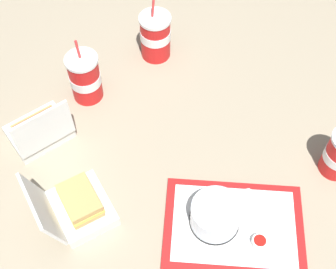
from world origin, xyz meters
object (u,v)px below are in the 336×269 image
Objects in this scene: clamshell_sandwich_back at (78,206)px; soda_cup_center at (155,36)px; cake_container at (215,215)px; clamshell_hotdog_front at (39,130)px; ketchup_cup at (259,242)px; soda_cup_left at (85,77)px; plastic_fork at (269,248)px; food_tray at (234,226)px.

soda_cup_center reaches higher than clamshell_sandwich_back.
cake_container is 0.53× the size of clamshell_sandwich_back.
clamshell_hotdog_front is 0.49m from soda_cup_center.
clamshell_hotdog_front is (0.68, -0.18, 0.01)m from ketchup_cup.
plastic_fork is at bearing 148.68° from soda_cup_left.
food_tray is at bearing -171.76° from clamshell_sandwich_back.
soda_cup_left reaches higher than plastic_fork.
food_tray is 1.83× the size of soda_cup_center.
ketchup_cup is 0.03m from plastic_fork.
ketchup_cup is 0.18× the size of soda_cup_left.
ketchup_cup is 0.36× the size of plastic_fork.
ketchup_cup is at bearing -51.31° from plastic_fork.
food_tray is 0.68m from soda_cup_center.
soda_cup_left is (0.48, -0.34, 0.03)m from cake_container.
food_tray is 0.42m from clamshell_sandwich_back.
clamshell_hotdog_front reaches higher than ketchup_cup.
plastic_fork is 0.74m from soda_cup_left.
cake_container is at bearing 2.46° from food_tray.
plastic_fork is 0.73m from clamshell_hotdog_front.
clamshell_hotdog_front is at bearing -15.20° from ketchup_cup.
cake_container reaches higher than food_tray.
soda_cup_left is (-0.08, -0.19, 0.04)m from clamshell_hotdog_front.
food_tray is 1.61× the size of clamshell_sandwich_back.
clamshell_hotdog_front is 1.00× the size of soda_cup_center.
soda_cup_center reaches higher than cake_container.
plastic_fork is at bearing 157.13° from food_tray.
soda_cup_left reaches higher than clamshell_sandwich_back.
clamshell_hotdog_front is at bearing -13.67° from food_tray.
cake_container is at bearing 164.86° from clamshell_hotdog_front.
soda_cup_left is at bearing -73.79° from clamshell_sandwich_back.
soda_cup_center is at bearing -54.29° from ketchup_cup.
clamshell_sandwich_back is (0.51, 0.02, 0.03)m from plastic_fork.
soda_cup_center is at bearing -94.43° from clamshell_sandwich_back.
clamshell_sandwich_back reaches higher than food_tray.
cake_container is 0.61× the size of clamshell_hotdog_front.
cake_container reaches higher than plastic_fork.
plastic_fork is at bearing 170.37° from ketchup_cup.
clamshell_hotdog_front is 0.98× the size of soda_cup_left.
soda_cup_left is (0.12, -0.40, 0.04)m from clamshell_sandwich_back.
soda_cup_left is (0.53, -0.34, 0.08)m from food_tray.
cake_container is at bearing -15.50° from ketchup_cup.
food_tray is at bearing 147.27° from soda_cup_left.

